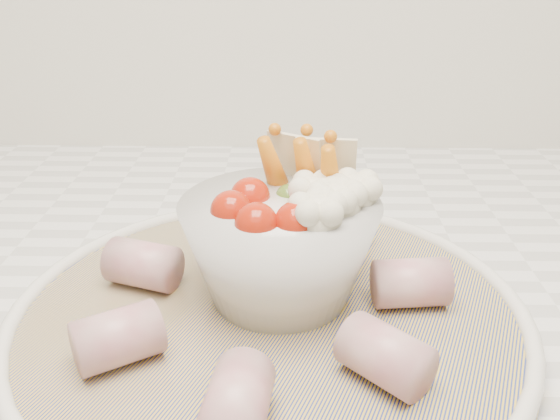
{
  "coord_description": "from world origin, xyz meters",
  "views": [
    {
      "loc": [
        0.02,
        0.97,
        1.19
      ],
      "look_at": [
        0.01,
        1.37,
        1.0
      ],
      "focal_mm": 40.0,
      "sensor_mm": 36.0,
      "label": 1
    }
  ],
  "objects": [
    {
      "name": "serving_platter",
      "position": [
        0.01,
        1.35,
        0.93
      ],
      "size": [
        0.48,
        0.48,
        0.02
      ],
      "color": "navy",
      "rests_on": "kitchen_counter"
    },
    {
      "name": "veggie_bowl",
      "position": [
        0.02,
        1.37,
        0.98
      ],
      "size": [
        0.14,
        0.14,
        0.12
      ],
      "color": "silver",
      "rests_on": "serving_platter"
    },
    {
      "name": "cured_meat_rolls",
      "position": [
        0.01,
        1.35,
        0.95
      ],
      "size": [
        0.26,
        0.28,
        0.04
      ],
      "color": "#AA4D5C",
      "rests_on": "serving_platter"
    }
  ]
}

